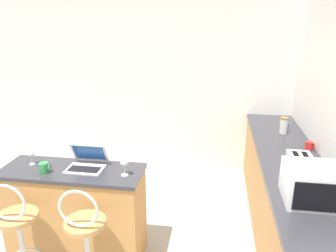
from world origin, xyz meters
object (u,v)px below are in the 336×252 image
Objects in this scene: wine_glass_tall at (31,155)px; toaster at (300,165)px; bar_stool_near at (19,237)px; mug_red at (309,146)px; wine_glass_short at (124,163)px; microwave at (315,185)px; laptop at (87,162)px; mug_blue at (284,124)px; bar_stool_far at (86,244)px; mug_green at (44,168)px; storage_jar at (284,125)px.

toaster is at bearing 4.36° from wine_glass_tall.
wine_glass_tall is at bearing 103.14° from bar_stool_near.
wine_glass_short is at bearing -154.87° from mug_red.
microwave reaches higher than bar_stool_near.
laptop is 3.55× the size of mug_blue.
bar_stool_far is 1.02m from wine_glass_tall.
mug_green is 2.63m from mug_red.
wine_glass_tall is 2.79m from mug_red.
microwave reaches higher than mug_red.
toaster reaches higher than wine_glass_tall.
mug_red is (2.56, 1.26, 0.47)m from bar_stool_near.
wine_glass_tall is (-0.54, -0.02, 0.05)m from laptop.
bar_stool_near is 2.99× the size of laptop.
microwave is 2.70× the size of wine_glass_short.
mug_blue is 2.27m from wine_glass_short.
microwave is 1.04m from mug_red.
bar_stool_near is 2.42m from microwave.
wine_glass_tall is at bearing 143.91° from bar_stool_far.
wine_glass_short is (-1.75, -0.82, 0.07)m from mug_red.
mug_red is (0.21, 0.55, -0.03)m from toaster.
laptop is at bearing 107.57° from bar_stool_far.
wine_glass_short is (0.39, -0.11, 0.07)m from laptop.
bar_stool_far is 0.78m from mug_green.
wine_glass_tall is (-2.57, -1.49, 0.05)m from mug_blue.
microwave reaches higher than laptop.
mug_green is 0.52× the size of storage_jar.
wine_glass_short is (-1.53, 0.20, -0.02)m from microwave.
bar_stool_near is 0.83m from laptop.
storage_jar reaches higher than mug_blue.
bar_stool_far is 7.19× the size of wine_glass_tall.
wine_glass_short is at bearing 172.70° from microwave.
mug_red is at bearing 19.54° from mug_green.
wine_glass_tall reaches higher than mug_blue.
laptop is (0.42, 0.54, 0.47)m from bar_stool_near.
mug_green is (-0.51, 0.37, 0.47)m from bar_stool_far.
wine_glass_tall is 1.36× the size of mug_green.
toaster reaches higher than mug_green.
bar_stool_far reaches higher than mug_blue.
mug_red is (2.15, 0.71, -0.00)m from laptop.
storage_jar is at bearing 32.24° from laptop.
storage_jar reaches higher than wine_glass_tall.
mug_red is (0.12, -0.75, 0.01)m from mug_blue.
mug_green is at bearing -145.43° from mug_blue.
laptop is 2.50m from mug_blue.
bar_stool_far is at bearing -132.82° from mug_blue.
toaster is 3.12× the size of mug_red.
laptop is 0.38m from mug_green.
laptop is 1.70× the size of storage_jar.
storage_jar is at bearing 36.74° from bar_stool_near.
wine_glass_short is at bearing -15.33° from laptop.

